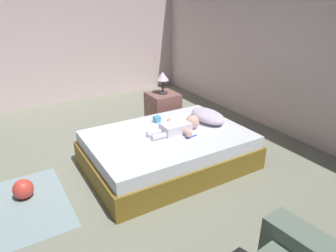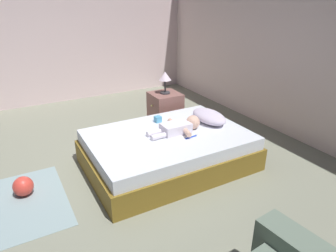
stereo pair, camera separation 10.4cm
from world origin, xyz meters
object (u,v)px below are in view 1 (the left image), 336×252
at_px(bed, 168,150).
at_px(pillow, 208,116).
at_px(lamp, 163,78).
at_px(toothbrush, 192,136).
at_px(toy_ball, 23,189).
at_px(toy_block, 157,119).
at_px(baby, 179,127).
at_px(nightstand, 163,111).

relative_size(bed, pillow, 3.39).
bearing_deg(lamp, pillow, 7.23).
bearing_deg(pillow, toothbrush, -57.13).
relative_size(pillow, lamp, 1.70).
height_order(toy_ball, toy_block, toy_block).
bearing_deg(baby, nightstand, 160.29).
bearing_deg(toothbrush, lamp, 165.30).
distance_m(baby, lamp, 1.13).
bearing_deg(nightstand, toothbrush, -14.70).
bearing_deg(toothbrush, toy_block, -167.40).
distance_m(bed, nightstand, 1.14).
relative_size(bed, toy_ball, 9.29).
xyz_separation_m(baby, toy_ball, (-0.20, -1.74, -0.37)).
xyz_separation_m(bed, toy_block, (-0.38, 0.06, 0.25)).
relative_size(toothbrush, nightstand, 0.31).
distance_m(bed, pillow, 0.70).
relative_size(bed, toothbrush, 10.94).
bearing_deg(pillow, bed, -83.59).
xyz_separation_m(baby, toy_block, (-0.39, -0.09, -0.02)).
distance_m(baby, toy_ball, 1.79).
bearing_deg(nightstand, toy_block, -35.51).
relative_size(pillow, toy_ball, 2.74).
xyz_separation_m(toothbrush, lamp, (-1.22, 0.32, 0.37)).
bearing_deg(pillow, baby, -80.31).
distance_m(lamp, toy_ball, 2.36).
bearing_deg(toy_block, bed, -9.29).
height_order(bed, toy_block, toy_block).
bearing_deg(nightstand, baby, -19.71).
xyz_separation_m(pillow, toy_block, (-0.30, -0.57, -0.03)).
height_order(toothbrush, nightstand, nightstand).
bearing_deg(lamp, toy_block, -35.52).
xyz_separation_m(pillow, nightstand, (-0.94, -0.12, -0.21)).
relative_size(pillow, toothbrush, 3.23).
bearing_deg(toothbrush, nightstand, 165.30).
distance_m(baby, toy_block, 0.40).
relative_size(baby, toy_block, 8.31).
bearing_deg(baby, pillow, 99.69).
bearing_deg(toothbrush, bed, -137.81).
bearing_deg(toothbrush, toy_ball, -102.78).
relative_size(bed, baby, 2.82).
xyz_separation_m(nightstand, toy_ball, (0.82, -2.10, -0.17)).
xyz_separation_m(nightstand, lamp, (0.00, 0.00, 0.51)).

